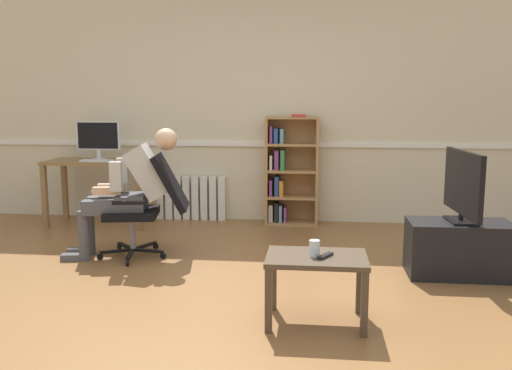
# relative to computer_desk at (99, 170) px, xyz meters

# --- Properties ---
(ground_plane) EXTENTS (18.00, 18.00, 0.00)m
(ground_plane) POSITION_rel_computer_desk_xyz_m (1.82, -2.15, -0.64)
(ground_plane) COLOR brown
(back_wall) EXTENTS (12.00, 0.13, 2.70)m
(back_wall) POSITION_rel_computer_desk_xyz_m (1.82, 0.50, 0.71)
(back_wall) COLOR beige
(back_wall) RESTS_ON ground_plane
(computer_desk) EXTENTS (1.18, 0.58, 0.76)m
(computer_desk) POSITION_rel_computer_desk_xyz_m (0.00, 0.00, 0.00)
(computer_desk) COLOR olive
(computer_desk) RESTS_ON ground_plane
(imac_monitor) EXTENTS (0.52, 0.14, 0.45)m
(imac_monitor) POSITION_rel_computer_desk_xyz_m (-0.03, 0.08, 0.38)
(imac_monitor) COLOR silver
(imac_monitor) RESTS_ON computer_desk
(keyboard) EXTENTS (0.39, 0.12, 0.02)m
(keyboard) POSITION_rel_computer_desk_xyz_m (0.05, -0.14, 0.13)
(keyboard) COLOR white
(keyboard) RESTS_ON computer_desk
(computer_mouse) EXTENTS (0.06, 0.10, 0.03)m
(computer_mouse) POSITION_rel_computer_desk_xyz_m (0.33, -0.12, 0.14)
(computer_mouse) COLOR white
(computer_mouse) RESTS_ON computer_desk
(bookshelf) EXTENTS (0.61, 0.30, 1.28)m
(bookshelf) POSITION_rel_computer_desk_xyz_m (2.17, 0.29, -0.02)
(bookshelf) COLOR #AD7F4C
(bookshelf) RESTS_ON ground_plane
(radiator) EXTENTS (0.85, 0.08, 0.53)m
(radiator) POSITION_rel_computer_desk_xyz_m (0.99, 0.39, -0.37)
(radiator) COLOR white
(radiator) RESTS_ON ground_plane
(office_chair) EXTENTS (0.84, 0.63, 0.96)m
(office_chair) POSITION_rel_computer_desk_xyz_m (0.98, -1.22, -0.12)
(office_chair) COLOR black
(office_chair) RESTS_ON ground_plane
(person_seated) EXTENTS (1.07, 0.48, 1.19)m
(person_seated) POSITION_rel_computer_desk_xyz_m (0.80, -1.25, 0.01)
(person_seated) COLOR #4C4C51
(person_seated) RESTS_ON ground_plane
(tv_stand) EXTENTS (0.83, 0.43, 0.45)m
(tv_stand) POSITION_rel_computer_desk_xyz_m (3.67, -1.50, -0.41)
(tv_stand) COLOR black
(tv_stand) RESTS_ON ground_plane
(tv_screen) EXTENTS (0.22, 0.85, 0.58)m
(tv_screen) POSITION_rel_computer_desk_xyz_m (3.68, -1.50, 0.12)
(tv_screen) COLOR black
(tv_screen) RESTS_ON tv_stand
(coffee_table) EXTENTS (0.65, 0.44, 0.45)m
(coffee_table) POSITION_rel_computer_desk_xyz_m (2.50, -2.59, -0.26)
(coffee_table) COLOR #4C3D2D
(coffee_table) RESTS_ON ground_plane
(drinking_glass) EXTENTS (0.07, 0.07, 0.11)m
(drinking_glass) POSITION_rel_computer_desk_xyz_m (2.49, -2.61, -0.14)
(drinking_glass) COLOR silver
(drinking_glass) RESTS_ON coffee_table
(spare_remote) EXTENTS (0.11, 0.15, 0.02)m
(spare_remote) POSITION_rel_computer_desk_xyz_m (2.56, -2.61, -0.18)
(spare_remote) COLOR black
(spare_remote) RESTS_ON coffee_table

